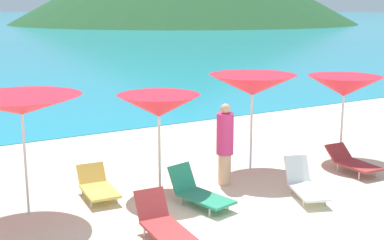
{
  "coord_description": "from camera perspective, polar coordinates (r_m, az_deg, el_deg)",
  "views": [
    {
      "loc": [
        -4.73,
        -6.56,
        3.85
      ],
      "look_at": [
        1.45,
        3.98,
        1.2
      ],
      "focal_mm": 48.67,
      "sensor_mm": 36.0,
      "label": 1
    }
  ],
  "objects": [
    {
      "name": "lounge_chair_0",
      "position": [
        12.97,
        17.12,
        -4.35
      ],
      "size": [
        0.67,
        1.42,
        0.56
      ],
      "rotation": [
        0.0,
        0.0,
        -0.06
      ],
      "color": "#A53333",
      "rests_on": "ground_plane"
    },
    {
      "name": "lounge_chair_3",
      "position": [
        10.98,
        -10.35,
        -7.13
      ],
      "size": [
        0.7,
        1.33,
        0.59
      ],
      "rotation": [
        0.0,
        0.0,
        -0.08
      ],
      "color": "#D8BF4C",
      "rests_on": "ground_plane"
    },
    {
      "name": "umbrella_3",
      "position": [
        12.34,
        6.63,
        3.83
      ],
      "size": [
        2.08,
        2.08,
        2.31
      ],
      "color": "silver",
      "rests_on": "ground_plane"
    },
    {
      "name": "umbrella_2",
      "position": [
        10.91,
        -3.66,
        1.56
      ],
      "size": [
        1.93,
        1.93,
        2.08
      ],
      "color": "silver",
      "rests_on": "ground_plane"
    },
    {
      "name": "lounge_chair_2",
      "position": [
        10.42,
        0.67,
        -7.85
      ],
      "size": [
        0.87,
        1.51,
        0.72
      ],
      "rotation": [
        0.0,
        0.0,
        0.22
      ],
      "color": "#268C66",
      "rests_on": "ground_plane"
    },
    {
      "name": "umbrella_4",
      "position": [
        13.79,
        16.34,
        3.57
      ],
      "size": [
        1.92,
        1.92,
        2.16
      ],
      "color": "silver",
      "rests_on": "ground_plane"
    },
    {
      "name": "umbrella_1",
      "position": [
        9.94,
        -18.2,
        1.56
      ],
      "size": [
        2.21,
        2.21,
        2.3
      ],
      "color": "silver",
      "rests_on": "ground_plane"
    },
    {
      "name": "lounge_chair_5",
      "position": [
        8.94,
        -3.19,
        -11.24
      ],
      "size": [
        0.65,
        1.49,
        0.71
      ],
      "rotation": [
        0.0,
        0.0,
        -0.06
      ],
      "color": "#A53333",
      "rests_on": "ground_plane"
    },
    {
      "name": "beachgoer_0",
      "position": [
        11.42,
        3.63,
        -2.46
      ],
      "size": [
        0.38,
        0.38,
        1.82
      ],
      "rotation": [
        0.0,
        0.0,
        1.77
      ],
      "color": "#DBAA84",
      "rests_on": "ground_plane"
    },
    {
      "name": "ground_plane",
      "position": [
        17.68,
        -14.05,
        -1.21
      ],
      "size": [
        50.0,
        100.0,
        0.3
      ],
      "primitive_type": "cube",
      "color": "beige"
    },
    {
      "name": "lounge_chair_4",
      "position": [
        11.09,
        12.22,
        -6.85
      ],
      "size": [
        0.98,
        1.48,
        0.73
      ],
      "rotation": [
        0.0,
        0.0,
        -0.37
      ],
      "color": "white",
      "rests_on": "ground_plane"
    }
  ]
}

